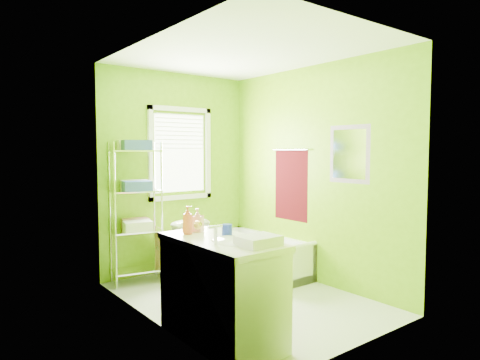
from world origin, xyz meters
TOP-DOWN VIEW (x-y plane):
  - ground at (0.00, 0.00)m, footprint 2.90×2.90m
  - room_envelope at (0.00, 0.00)m, footprint 2.14×2.94m
  - window at (0.05, 1.42)m, footprint 0.92×0.05m
  - door at (-1.04, -1.00)m, footprint 0.09×0.80m
  - right_wall_decor at (1.04, -0.02)m, footprint 0.04×1.48m
  - bathtub at (0.69, 0.66)m, footprint 0.72×1.54m
  - toilet at (-0.24, 1.02)m, footprint 0.47×0.78m
  - vanity at (-0.77, -0.68)m, footprint 0.59×1.15m
  - wire_shelf_unit at (-0.66, 1.23)m, footprint 0.63×0.50m

SIDE VIEW (x-z plane):
  - ground at x=0.00m, z-range 0.00..0.00m
  - bathtub at x=0.69m, z-range -0.09..0.41m
  - toilet at x=-0.24m, z-range 0.00..0.78m
  - vanity at x=-0.77m, z-range -0.09..1.01m
  - door at x=-1.04m, z-range 0.00..2.00m
  - wire_shelf_unit at x=-0.66m, z-range 0.19..1.90m
  - right_wall_decor at x=1.04m, z-range 0.74..1.91m
  - room_envelope at x=0.00m, z-range 0.24..2.86m
  - window at x=0.05m, z-range 1.00..2.22m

